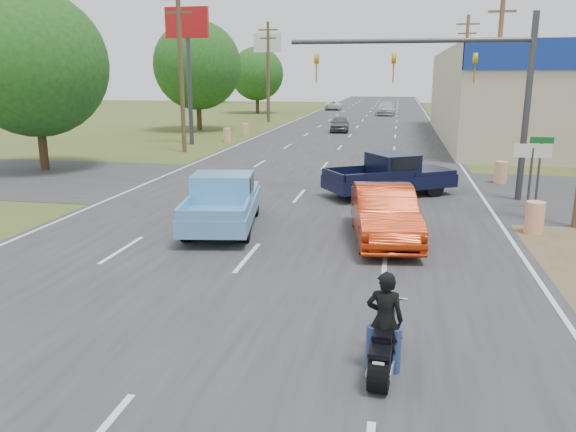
% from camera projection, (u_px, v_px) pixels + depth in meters
% --- Properties ---
extents(main_road, '(15.00, 180.00, 0.02)m').
position_uv_depth(main_road, '(350.00, 136.00, 45.38)').
color(main_road, '#2D2D30').
rests_on(main_road, ground).
extents(cross_road, '(120.00, 10.00, 0.02)m').
position_uv_depth(cross_road, '(307.00, 187.00, 24.43)').
color(cross_road, '#2D2D30').
rests_on(cross_road, ground).
extents(utility_pole_2, '(2.00, 0.28, 10.00)m').
position_uv_depth(utility_pole_2, '(498.00, 65.00, 33.77)').
color(utility_pole_2, '#4C3823').
rests_on(utility_pole_2, ground).
extents(utility_pole_3, '(2.00, 0.28, 10.00)m').
position_uv_depth(utility_pole_3, '(465.00, 69.00, 50.91)').
color(utility_pole_3, '#4C3823').
rests_on(utility_pole_3, ground).
extents(utility_pole_5, '(2.00, 0.28, 10.00)m').
position_uv_depth(utility_pole_5, '(181.00, 66.00, 34.43)').
color(utility_pole_5, '#4C3823').
rests_on(utility_pole_5, ground).
extents(utility_pole_6, '(2.00, 0.28, 10.00)m').
position_uv_depth(utility_pole_6, '(268.00, 70.00, 57.28)').
color(utility_pole_6, '#4C3823').
rests_on(utility_pole_6, ground).
extents(tree_0, '(7.14, 7.14, 8.84)m').
position_uv_depth(tree_0, '(34.00, 64.00, 27.65)').
color(tree_0, '#422D19').
rests_on(tree_0, ground).
extents(tree_1, '(7.56, 7.56, 9.36)m').
position_uv_depth(tree_1, '(197.00, 66.00, 48.44)').
color(tree_1, '#422D19').
rests_on(tree_1, ground).
extents(tree_2, '(6.72, 6.72, 8.32)m').
position_uv_depth(tree_2, '(257.00, 74.00, 71.57)').
color(tree_2, '#422D19').
rests_on(tree_2, ground).
extents(tree_4, '(9.24, 9.24, 11.44)m').
position_uv_depth(tree_4, '(17.00, 62.00, 87.24)').
color(tree_4, '#422D19').
rests_on(tree_4, ground).
extents(tree_5, '(7.98, 7.98, 9.88)m').
position_uv_depth(tree_5, '(565.00, 68.00, 90.78)').
color(tree_5, '#422D19').
rests_on(tree_5, ground).
extents(tree_6, '(8.82, 8.82, 10.92)m').
position_uv_depth(tree_6, '(211.00, 66.00, 101.73)').
color(tree_6, '#422D19').
rests_on(tree_6, ground).
extents(barrel_0, '(0.56, 0.56, 1.00)m').
position_uv_depth(barrel_0, '(535.00, 218.00, 17.12)').
color(barrel_0, orange).
rests_on(barrel_0, ground).
extents(barrel_1, '(0.56, 0.56, 1.00)m').
position_uv_depth(barrel_1, '(501.00, 173.00, 25.14)').
color(barrel_1, orange).
rests_on(barrel_1, ground).
extents(barrel_2, '(0.56, 0.56, 1.00)m').
position_uv_depth(barrel_2, '(227.00, 135.00, 41.12)').
color(barrel_2, orange).
rests_on(barrel_2, ground).
extents(barrel_3, '(0.56, 0.56, 1.00)m').
position_uv_depth(barrel_3, '(245.00, 130.00, 44.88)').
color(barrel_3, orange).
rests_on(barrel_3, ground).
extents(pole_sign_left_near, '(3.00, 0.35, 9.20)m').
position_uv_depth(pole_sign_left_near, '(188.00, 38.00, 37.97)').
color(pole_sign_left_near, '#3F3F44').
rests_on(pole_sign_left_near, ground).
extents(pole_sign_left_far, '(3.00, 0.35, 9.20)m').
position_uv_depth(pole_sign_left_far, '(267.00, 53.00, 60.82)').
color(pole_sign_left_far, '#3F3F44').
rests_on(pole_sign_left_far, ground).
extents(lane_sign, '(1.20, 0.08, 2.52)m').
position_uv_depth(lane_sign, '(532.00, 163.00, 18.65)').
color(lane_sign, '#3F3F44').
rests_on(lane_sign, ground).
extents(street_name_sign, '(0.80, 0.08, 2.61)m').
position_uv_depth(street_name_sign, '(539.00, 165.00, 20.04)').
color(street_name_sign, '#3F3F44').
rests_on(street_name_sign, ground).
extents(signal_mast, '(9.12, 0.40, 7.00)m').
position_uv_depth(signal_mast, '(456.00, 73.00, 21.24)').
color(signal_mast, '#3F3F44').
rests_on(signal_mast, ground).
extents(red_convertible, '(2.35, 5.00, 1.58)m').
position_uv_depth(red_convertible, '(384.00, 214.00, 16.33)').
color(red_convertible, '#AA2607').
rests_on(red_convertible, ground).
extents(motorcycle, '(0.64, 2.07, 1.05)m').
position_uv_depth(motorcycle, '(383.00, 347.00, 9.04)').
color(motorcycle, black).
rests_on(motorcycle, ground).
extents(rider, '(0.62, 0.43, 1.64)m').
position_uv_depth(rider, '(384.00, 326.00, 8.99)').
color(rider, black).
rests_on(rider, ground).
extents(blue_pickup, '(2.82, 5.46, 1.73)m').
position_uv_depth(blue_pickup, '(223.00, 200.00, 17.83)').
color(blue_pickup, black).
rests_on(blue_pickup, ground).
extents(navy_pickup, '(5.42, 4.47, 1.71)m').
position_uv_depth(navy_pickup, '(392.00, 175.00, 22.48)').
color(navy_pickup, black).
rests_on(navy_pickup, ground).
extents(distant_car_grey, '(1.82, 3.98, 1.32)m').
position_uv_depth(distant_car_grey, '(340.00, 124.00, 48.38)').
color(distant_car_grey, '#4D4D51').
rests_on(distant_car_grey, ground).
extents(distant_car_silver, '(2.34, 5.51, 1.59)m').
position_uv_depth(distant_car_silver, '(386.00, 109.00, 69.07)').
color(distant_car_silver, '#B6B6BB').
rests_on(distant_car_silver, ground).
extents(distant_car_white, '(2.22, 4.68, 1.29)m').
position_uv_depth(distant_car_white, '(334.00, 105.00, 79.65)').
color(distant_car_white, white).
rests_on(distant_car_white, ground).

